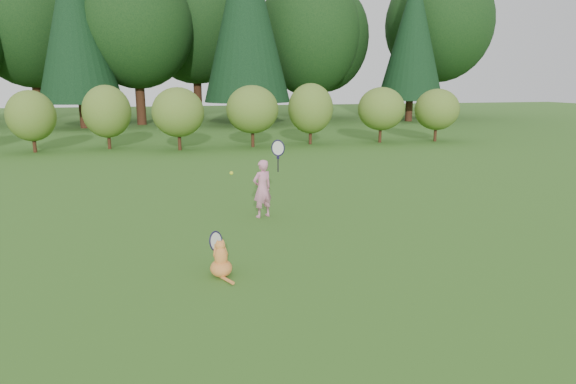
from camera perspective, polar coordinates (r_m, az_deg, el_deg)
name	(u,v)px	position (r m, az deg, el deg)	size (l,w,h in m)	color
ground	(288,241)	(8.60, -0.02, -5.79)	(100.00, 100.00, 0.00)	#325819
shrub_row	(215,114)	(21.04, -8.59, 9.10)	(28.00, 3.00, 2.80)	#5E7223
woodland_backdrop	(196,0)	(31.33, -10.85, 21.43)	(48.00, 10.00, 15.00)	black
child	(263,187)	(9.94, -3.00, 0.56)	(0.69, 0.46, 1.81)	pink
cat	(221,257)	(7.11, -7.99, -7.62)	(0.37, 0.75, 0.75)	orange
tennis_ball	(231,173)	(9.34, -6.72, 2.24)	(0.07, 0.07, 0.07)	#A5CC18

